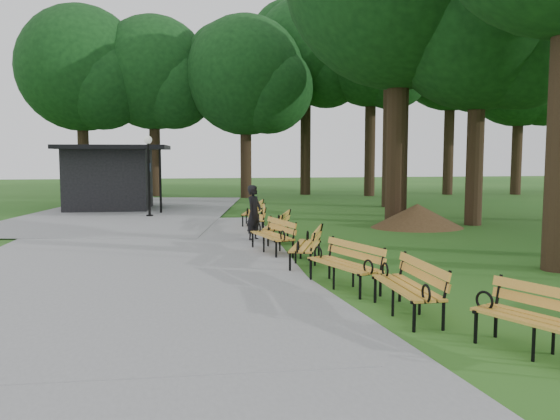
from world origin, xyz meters
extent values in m
plane|color=#235618|center=(0.00, 0.00, 0.00)|extent=(100.00, 100.00, 0.00)
cube|color=gray|center=(-4.00, 3.00, 0.03)|extent=(12.00, 38.00, 0.06)
imported|color=black|center=(-0.61, 5.05, 0.81)|extent=(0.66, 0.71, 1.62)
cylinder|color=black|center=(-3.99, 11.95, 1.49)|extent=(0.10, 0.10, 2.99)
sphere|color=white|center=(-3.99, 11.95, 3.08)|extent=(0.32, 0.32, 0.32)
cone|color=#47301C|center=(5.27, 7.16, 0.41)|extent=(2.67, 2.67, 0.82)
cylinder|color=black|center=(7.53, 7.53, 3.38)|extent=(0.60, 0.60, 6.76)
sphere|color=black|center=(7.53, 7.53, 7.39)|extent=(6.73, 6.73, 6.73)
cylinder|color=black|center=(5.10, 8.73, 4.13)|extent=(0.80, 0.80, 8.25)
cylinder|color=black|center=(7.12, 14.86, 4.12)|extent=(0.76, 0.76, 8.25)
sphere|color=black|center=(7.12, 14.86, 9.02)|extent=(6.11, 6.11, 6.11)
camera|label=1|loc=(-2.57, -11.30, 2.50)|focal=36.67mm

